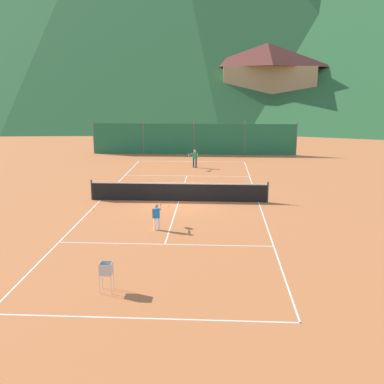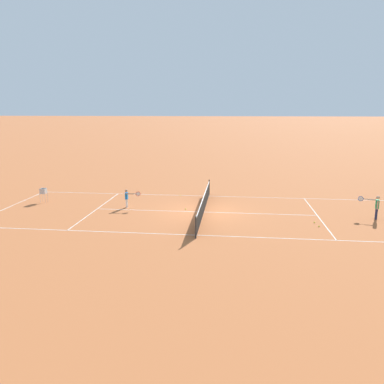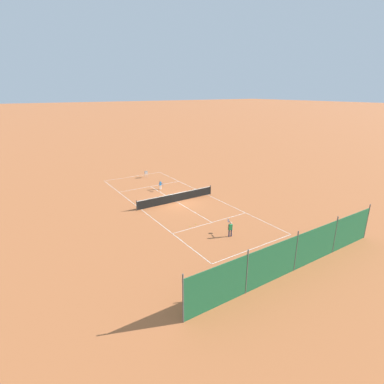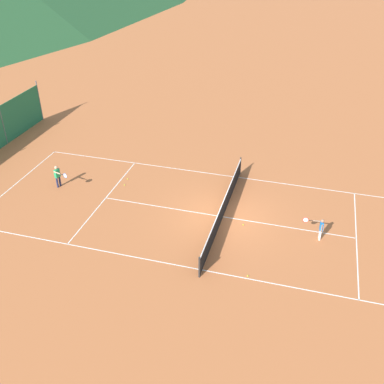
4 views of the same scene
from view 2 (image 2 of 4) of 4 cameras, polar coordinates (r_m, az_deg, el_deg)
name	(u,v)px [view 2 (image 2 of 4)]	position (r m, az deg, el deg)	size (l,w,h in m)	color
ground_plane	(204,212)	(21.72, 1.80, -3.07)	(600.00, 600.00, 0.00)	#BC6638
court_line_markings	(204,212)	(21.72, 1.80, -3.06)	(8.25, 23.85, 0.01)	white
tennis_net	(204,204)	(21.60, 1.81, -1.79)	(9.18, 0.08, 1.06)	#2D2D2D
player_far_service	(127,197)	(22.89, -9.81, -0.75)	(0.38, 0.97, 1.11)	white
player_near_service	(376,206)	(22.48, 26.26, -1.87)	(0.65, 1.01, 1.29)	#23284C
tennis_ball_near_corner	(180,195)	(25.75, -1.81, -0.51)	(0.07, 0.07, 0.07)	#CCE033
tennis_ball_by_net_left	(319,226)	(20.09, 18.78, -4.96)	(0.07, 0.07, 0.07)	#CCE033
tennis_ball_mid_court	(314,222)	(20.70, 18.14, -4.41)	(0.07, 0.07, 0.07)	#CCE033
tennis_ball_alley_left	(186,209)	(22.25, -0.97, -2.60)	(0.07, 0.07, 0.07)	#CCE033
ball_hopper	(43,192)	(25.72, -21.71, 0.00)	(0.36, 0.36, 0.89)	#B7B7BC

